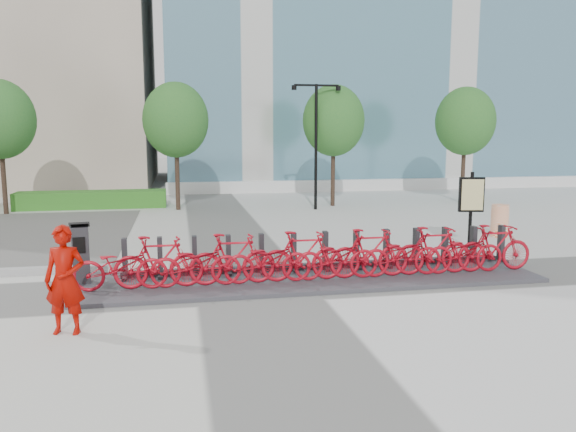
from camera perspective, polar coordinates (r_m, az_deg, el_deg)
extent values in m
plane|color=silver|center=(11.55, -3.47, -7.12)|extent=(120.00, 120.00, 0.00)
cube|color=#306F22|center=(24.64, -19.28, 1.59)|extent=(6.00, 1.20, 0.70)
cylinder|color=#50382B|center=(24.00, -26.93, 3.73)|extent=(0.18, 0.18, 3.00)
cylinder|color=#50382B|center=(23.09, -11.19, 4.33)|extent=(0.18, 0.18, 3.00)
ellipsoid|color=#216226|center=(23.04, -11.34, 9.55)|extent=(2.60, 2.60, 2.99)
cylinder|color=#50382B|center=(23.97, 4.59, 4.61)|extent=(0.18, 0.18, 3.00)
ellipsoid|color=#216226|center=(23.92, 4.65, 9.64)|extent=(2.60, 2.60, 2.99)
cylinder|color=#50382B|center=(26.23, 17.36, 4.59)|extent=(0.18, 0.18, 3.00)
ellipsoid|color=#216226|center=(26.18, 17.57, 9.17)|extent=(2.60, 2.60, 2.99)
cylinder|color=black|center=(22.70, 2.86, 6.94)|extent=(0.12, 0.12, 5.00)
cube|color=black|center=(22.67, 1.77, 13.15)|extent=(0.90, 0.08, 0.08)
cube|color=black|center=(22.88, 4.03, 13.09)|extent=(0.90, 0.08, 0.08)
cylinder|color=black|center=(22.56, 0.62, 12.92)|extent=(0.20, 0.20, 0.18)
cylinder|color=black|center=(22.99, 5.13, 12.80)|extent=(0.20, 0.20, 0.18)
cube|color=#3F3F46|center=(12.05, 2.51, -6.25)|extent=(9.60, 2.40, 0.08)
imported|color=#A80B19|center=(11.33, -16.65, -4.91)|extent=(1.79, 0.62, 0.94)
imported|color=#A80B19|center=(11.27, -13.01, -4.57)|extent=(1.73, 0.49, 1.04)
imported|color=#A80B19|center=(11.28, -9.33, -4.72)|extent=(1.79, 0.62, 0.94)
imported|color=#A80B19|center=(11.31, -5.68, -4.35)|extent=(1.73, 0.49, 1.04)
imported|color=#A80B19|center=(11.41, -2.06, -4.46)|extent=(1.79, 0.62, 0.94)
imported|color=#A80B19|center=(11.53, 1.48, -4.06)|extent=(1.73, 0.49, 1.04)
imported|color=#A80B19|center=(11.71, 4.93, -4.15)|extent=(1.79, 0.62, 0.94)
imported|color=#A80B19|center=(11.91, 8.27, -3.73)|extent=(1.73, 0.49, 1.04)
imported|color=#A80B19|center=(12.18, 11.47, -3.80)|extent=(1.79, 0.62, 0.94)
imported|color=#A80B19|center=(12.46, 14.55, -3.38)|extent=(1.73, 0.49, 1.04)
imported|color=#A80B19|center=(12.79, 17.45, -3.43)|extent=(1.79, 0.62, 0.94)
imported|color=#A80B19|center=(13.14, 20.23, -3.03)|extent=(1.73, 0.49, 1.04)
cube|color=#27262A|center=(12.07, -20.29, -3.73)|extent=(0.36, 0.32, 1.16)
cube|color=black|center=(11.96, -20.44, -0.83)|extent=(0.43, 0.37, 0.15)
cube|color=black|center=(11.89, -20.46, -2.81)|extent=(0.23, 0.05, 0.32)
imported|color=#990700|center=(9.35, -21.72, -6.06)|extent=(0.68, 0.51, 1.71)
cylinder|color=#FF5B0A|center=(17.97, 20.70, -0.45)|extent=(0.54, 0.54, 0.97)
cylinder|color=black|center=(15.90, 18.07, 0.57)|extent=(0.09, 0.09, 2.06)
cube|color=black|center=(15.85, 18.14, 2.08)|extent=(0.68, 0.22, 0.94)
cube|color=#E5D689|center=(15.80, 18.24, 2.06)|extent=(0.57, 0.13, 0.83)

